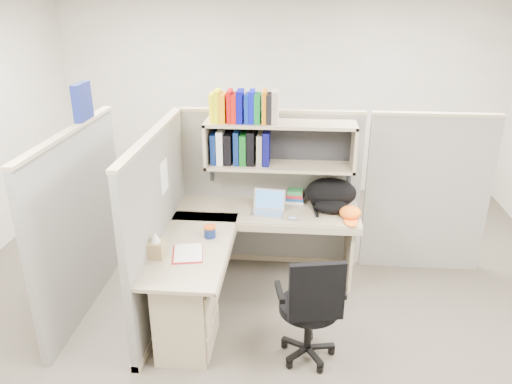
# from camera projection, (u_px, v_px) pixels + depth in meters

# --- Properties ---
(ground) EXTENTS (6.00, 6.00, 0.00)m
(ground) POSITION_uv_depth(u_px,v_px,m) (263.00, 309.00, 4.52)
(ground) COLOR #353029
(ground) RESTS_ON ground
(room_shell) EXTENTS (6.00, 6.00, 6.00)m
(room_shell) POSITION_uv_depth(u_px,v_px,m) (264.00, 136.00, 3.91)
(room_shell) COLOR #AAA699
(room_shell) RESTS_ON ground
(cubicle) EXTENTS (3.79, 1.84, 1.95)m
(cubicle) POSITION_uv_depth(u_px,v_px,m) (228.00, 196.00, 4.63)
(cubicle) COLOR slate
(cubicle) RESTS_ON ground
(desk) EXTENTS (1.74, 1.75, 0.73)m
(desk) POSITION_uv_depth(u_px,v_px,m) (211.00, 282.00, 4.13)
(desk) COLOR gray
(desk) RESTS_ON ground
(laptop) EXTENTS (0.33, 0.33, 0.21)m
(laptop) POSITION_uv_depth(u_px,v_px,m) (268.00, 203.00, 4.65)
(laptop) COLOR #B1B1B6
(laptop) RESTS_ON desk
(backpack) EXTENTS (0.54, 0.45, 0.29)m
(backpack) POSITION_uv_depth(u_px,v_px,m) (331.00, 195.00, 4.73)
(backpack) COLOR black
(backpack) RESTS_ON desk
(orange_cap) EXTENTS (0.20, 0.23, 0.11)m
(orange_cap) POSITION_uv_depth(u_px,v_px,m) (350.00, 212.00, 4.59)
(orange_cap) COLOR orange
(orange_cap) RESTS_ON desk
(snack_canister) EXTENTS (0.10, 0.10, 0.10)m
(snack_canister) POSITION_uv_depth(u_px,v_px,m) (210.00, 231.00, 4.24)
(snack_canister) COLOR navy
(snack_canister) RESTS_ON desk
(tissue_box) EXTENTS (0.14, 0.14, 0.21)m
(tissue_box) POSITION_uv_depth(u_px,v_px,m) (156.00, 245.00, 3.90)
(tissue_box) COLOR #988156
(tissue_box) RESTS_ON desk
(mouse) EXTENTS (0.09, 0.06, 0.03)m
(mouse) POSITION_uv_depth(u_px,v_px,m) (293.00, 218.00, 4.57)
(mouse) COLOR #7E93B3
(mouse) RESTS_ON desk
(paper_cup) EXTENTS (0.09, 0.09, 0.10)m
(paper_cup) POSITION_uv_depth(u_px,v_px,m) (266.00, 199.00, 4.89)
(paper_cup) COLOR white
(paper_cup) RESTS_ON desk
(book_stack) EXTENTS (0.20, 0.26, 0.12)m
(book_stack) POSITION_uv_depth(u_px,v_px,m) (295.00, 194.00, 4.98)
(book_stack) COLOR gray
(book_stack) RESTS_ON desk
(loose_paper) EXTENTS (0.27, 0.33, 0.00)m
(loose_paper) POSITION_uv_depth(u_px,v_px,m) (188.00, 253.00, 4.00)
(loose_paper) COLOR white
(loose_paper) RESTS_ON desk
(task_chair) EXTENTS (0.54, 0.50, 0.96)m
(task_chair) POSITION_uv_depth(u_px,v_px,m) (310.00, 324.00, 3.78)
(task_chair) COLOR black
(task_chair) RESTS_ON ground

